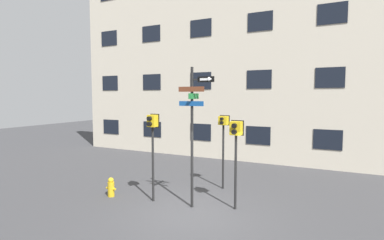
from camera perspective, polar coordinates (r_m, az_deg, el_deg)
The scene contains 7 objects.
ground_plane at distance 9.67m, azimuth 0.18°, elevation -17.46°, with size 60.00×60.00×0.00m, color #38383A.
building_facade at distance 16.90m, azimuth 13.02°, elevation 12.61°, with size 24.00×0.63×12.05m.
street_sign_pole at distance 9.56m, azimuth 0.27°, elevation -1.05°, with size 1.22×0.70×4.55m.
pedestrian_signal_left at distance 10.27m, azimuth -7.53°, elevation -2.63°, with size 0.35×0.40×3.02m.
pedestrian_signal_right at distance 9.56m, azimuth 8.36°, elevation -3.57°, with size 0.42×0.40×2.86m.
pedestrian_signal_across at distance 11.66m, azimuth 5.99°, elevation -2.25°, with size 0.40×0.40×2.88m.
fire_hydrant at distance 11.47m, azimuth -15.17°, elevation -12.27°, with size 0.40×0.24×0.70m.
Camera 1 is at (3.99, -8.02, 3.63)m, focal length 28.00 mm.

